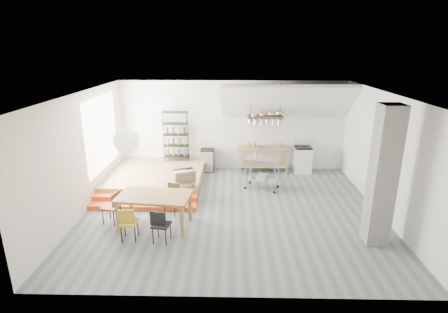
{
  "coord_description": "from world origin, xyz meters",
  "views": [
    {
      "loc": [
        -0.02,
        -8.75,
        4.34
      ],
      "look_at": [
        -0.24,
        0.8,
        1.31
      ],
      "focal_mm": 28.0,
      "sensor_mm": 36.0,
      "label": 1
    }
  ],
  "objects_px": {
    "mini_fridge": "(207,160)",
    "rolling_cart": "(262,169)",
    "stove": "(302,159)",
    "dining_table": "(154,198)"
  },
  "relations": [
    {
      "from": "stove",
      "to": "mini_fridge",
      "type": "relative_size",
      "value": 1.45
    },
    {
      "from": "mini_fridge",
      "to": "rolling_cart",
      "type": "bearing_deg",
      "value": -41.47
    },
    {
      "from": "stove",
      "to": "dining_table",
      "type": "height_order",
      "value": "stove"
    },
    {
      "from": "stove",
      "to": "mini_fridge",
      "type": "height_order",
      "value": "stove"
    },
    {
      "from": "rolling_cart",
      "to": "mini_fridge",
      "type": "bearing_deg",
      "value": 159.3
    },
    {
      "from": "rolling_cart",
      "to": "mini_fridge",
      "type": "height_order",
      "value": "rolling_cart"
    },
    {
      "from": "dining_table",
      "to": "mini_fridge",
      "type": "distance_m",
      "value": 4.24
    },
    {
      "from": "stove",
      "to": "rolling_cart",
      "type": "relative_size",
      "value": 1.03
    },
    {
      "from": "stove",
      "to": "mini_fridge",
      "type": "bearing_deg",
      "value": 179.26
    },
    {
      "from": "stove",
      "to": "dining_table",
      "type": "distance_m",
      "value": 6.01
    }
  ]
}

